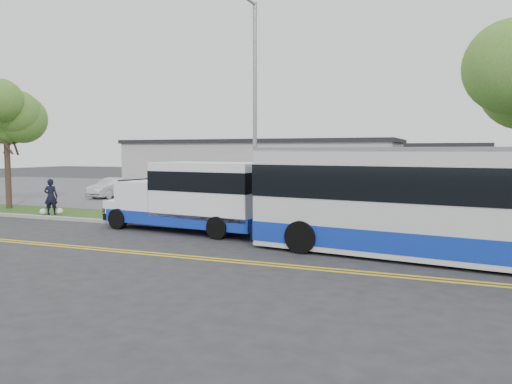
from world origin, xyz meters
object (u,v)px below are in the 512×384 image
at_px(shuttle_bus, 197,195).
at_px(parked_car_b, 156,185).
at_px(transit_bus, 451,204).
at_px(parked_car_a, 112,188).
at_px(pedestrian, 51,197).
at_px(streetlight_near, 254,106).
at_px(tree_west, 6,118).

bearing_deg(shuttle_bus, parked_car_b, 135.90).
bearing_deg(transit_bus, parked_car_a, 158.91).
xyz_separation_m(shuttle_bus, pedestrian, (-9.06, 1.39, -0.51)).
bearing_deg(parked_car_a, parked_car_b, 65.47).
distance_m(shuttle_bus, transit_bus, 9.87).
bearing_deg(shuttle_bus, parked_car_a, 147.18).
bearing_deg(parked_car_a, streetlight_near, -29.24).
bearing_deg(pedestrian, parked_car_a, -95.77).
bearing_deg(pedestrian, parked_car_b, -107.52).
relative_size(pedestrian, parked_car_b, 0.40).
height_order(tree_west, shuttle_bus, tree_west).
xyz_separation_m(transit_bus, parked_car_a, (-22.00, 12.35, -0.95)).
height_order(pedestrian, parked_car_a, pedestrian).
height_order(shuttle_bus, parked_car_b, shuttle_bus).
bearing_deg(streetlight_near, parked_car_a, 149.61).
relative_size(tree_west, transit_bus, 0.55).
height_order(parked_car_a, parked_car_b, parked_car_a).
height_order(tree_west, transit_bus, tree_west).
distance_m(tree_west, parked_car_b, 12.00).
xyz_separation_m(tree_west, pedestrian, (4.31, -1.30, -4.12)).
xyz_separation_m(tree_west, streetlight_near, (15.00, -0.47, 0.11)).
height_order(transit_bus, pedestrian, transit_bus).
height_order(pedestrian, parked_car_b, pedestrian).
xyz_separation_m(shuttle_bus, parked_car_b, (-10.81, 13.57, -0.76)).
distance_m(streetlight_near, shuttle_bus, 4.63).
bearing_deg(parked_car_b, transit_bus, -37.08).
height_order(streetlight_near, transit_bus, streetlight_near).
bearing_deg(transit_bus, parked_car_b, 151.09).
height_order(shuttle_bus, transit_bus, transit_bus).
xyz_separation_m(transit_bus, parked_car_b, (-20.48, 15.51, -0.96)).
distance_m(tree_west, transit_bus, 23.74).
xyz_separation_m(transit_bus, pedestrian, (-18.73, 3.33, -0.71)).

